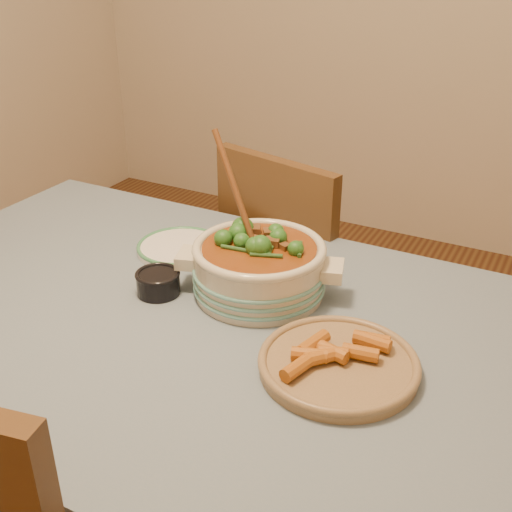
{
  "coord_description": "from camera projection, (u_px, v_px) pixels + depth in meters",
  "views": [
    {
      "loc": [
        0.72,
        -1.01,
        1.54
      ],
      "look_at": [
        0.1,
        0.15,
        0.86
      ],
      "focal_mm": 45.0,
      "sensor_mm": 36.0,
      "label": 1
    }
  ],
  "objects": [
    {
      "name": "dining_table",
      "position": [
        187.0,
        347.0,
        1.5
      ],
      "size": [
        1.68,
        1.08,
        0.76
      ],
      "color": "brown",
      "rests_on": "floor"
    },
    {
      "name": "stew_casserole",
      "position": [
        259.0,
        264.0,
        1.51
      ],
      "size": [
        0.4,
        0.38,
        0.37
      ],
      "rotation": [
        0.0,
        0.0,
        0.3
      ],
      "color": "beige",
      "rests_on": "dining_table"
    },
    {
      "name": "white_plate",
      "position": [
        180.0,
        247.0,
        1.74
      ],
      "size": [
        0.26,
        0.26,
        0.02
      ],
      "rotation": [
        0.0,
        0.0,
        -0.15
      ],
      "color": "white",
      "rests_on": "dining_table"
    },
    {
      "name": "condiment_bowl",
      "position": [
        158.0,
        281.0,
        1.53
      ],
      "size": [
        0.11,
        0.11,
        0.06
      ],
      "rotation": [
        0.0,
        0.0,
        0.0
      ],
      "color": "black",
      "rests_on": "dining_table"
    },
    {
      "name": "fried_plate",
      "position": [
        339.0,
        362.0,
        1.26
      ],
      "size": [
        0.33,
        0.33,
        0.05
      ],
      "rotation": [
        0.0,
        0.0,
        -0.06
      ],
      "color": "#9B7856",
      "rests_on": "dining_table"
    },
    {
      "name": "chair_far",
      "position": [
        296.0,
        269.0,
        2.11
      ],
      "size": [
        0.53,
        0.53,
        0.94
      ],
      "rotation": [
        0.0,
        0.0,
        2.9
      ],
      "color": "#55341A",
      "rests_on": "floor"
    }
  ]
}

